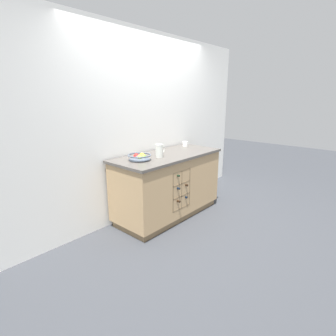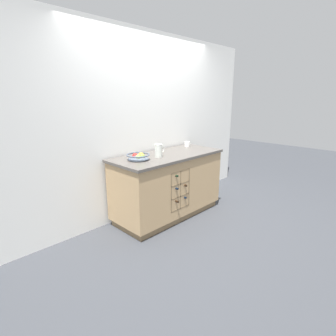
{
  "view_description": "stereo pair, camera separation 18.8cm",
  "coord_description": "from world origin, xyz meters",
  "views": [
    {
      "loc": [
        -2.65,
        -2.34,
        1.68
      ],
      "look_at": [
        0.0,
        0.0,
        0.71
      ],
      "focal_mm": 28.0,
      "sensor_mm": 36.0,
      "label": 1
    },
    {
      "loc": [
        -2.53,
        -2.48,
        1.68
      ],
      "look_at": [
        0.0,
        0.0,
        0.71
      ],
      "focal_mm": 28.0,
      "sensor_mm": 36.0,
      "label": 2
    }
  ],
  "objects": [
    {
      "name": "ceramic_mug",
      "position": [
        0.62,
        0.18,
        0.95
      ],
      "size": [
        0.12,
        0.08,
        0.08
      ],
      "color": "white",
      "rests_on": "kitchen_island"
    },
    {
      "name": "fruit_bowl",
      "position": [
        -0.5,
        0.03,
        0.95
      ],
      "size": [
        0.29,
        0.29,
        0.08
      ],
      "color": "#4C5666",
      "rests_on": "kitchen_island"
    },
    {
      "name": "back_wall",
      "position": [
        0.0,
        0.4,
        1.27
      ],
      "size": [
        4.4,
        0.06,
        2.55
      ],
      "primitive_type": "cube",
      "color": "white",
      "rests_on": "ground_plane"
    },
    {
      "name": "white_pitcher",
      "position": [
        -0.22,
        -0.04,
        1.0
      ],
      "size": [
        0.16,
        0.1,
        0.17
      ],
      "color": "silver",
      "rests_on": "kitchen_island"
    },
    {
      "name": "kitchen_island",
      "position": [
        -0.0,
        -0.0,
        0.46
      ],
      "size": [
        1.64,
        0.73,
        0.91
      ],
      "color": "olive",
      "rests_on": "ground_plane"
    },
    {
      "name": "ground_plane",
      "position": [
        0.0,
        0.0,
        0.0
      ],
      "size": [
        14.0,
        14.0,
        0.0
      ],
      "primitive_type": "plane",
      "color": "#383A3F"
    }
  ]
}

